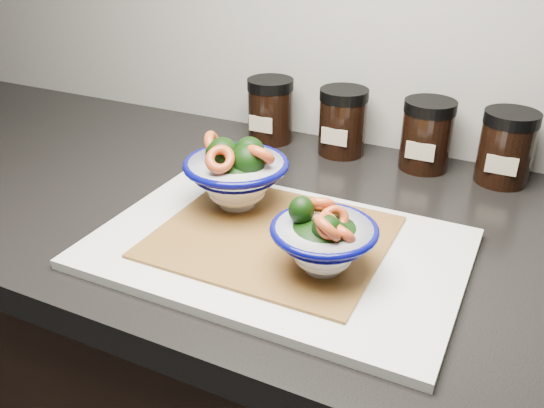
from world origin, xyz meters
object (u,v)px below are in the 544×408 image
at_px(spice_jar_b, 343,122).
at_px(spice_jar_d, 506,147).
at_px(bowl_left, 236,174).
at_px(spice_jar_c, 427,135).
at_px(bowl_right, 324,240).
at_px(cutting_board, 277,248).
at_px(spice_jar_a, 270,110).

height_order(spice_jar_b, spice_jar_d, same).
height_order(bowl_left, spice_jar_c, bowl_left).
distance_m(bowl_left, bowl_right, 0.19).
bearing_deg(spice_jar_c, spice_jar_b, 180.00).
relative_size(bowl_right, spice_jar_c, 1.08).
bearing_deg(cutting_board, spice_jar_a, 117.37).
xyz_separation_m(spice_jar_b, spice_jar_c, (0.14, 0.00, 0.00)).
bearing_deg(bowl_right, cutting_board, 157.24).
height_order(bowl_left, spice_jar_b, bowl_left).
relative_size(spice_jar_b, spice_jar_d, 1.00).
distance_m(spice_jar_a, spice_jar_b, 0.14).
bearing_deg(cutting_board, spice_jar_d, 56.46).
distance_m(bowl_left, spice_jar_b, 0.28).
relative_size(bowl_left, spice_jar_b, 1.27).
relative_size(spice_jar_a, spice_jar_d, 1.00).
bearing_deg(bowl_left, spice_jar_b, 79.09).
distance_m(bowl_right, spice_jar_d, 0.40).
bearing_deg(bowl_left, spice_jar_d, 40.98).
bearing_deg(spice_jar_c, cutting_board, -107.04).
height_order(bowl_right, spice_jar_a, spice_jar_a).
distance_m(spice_jar_b, spice_jar_d, 0.26).
xyz_separation_m(spice_jar_a, spice_jar_c, (0.28, 0.00, 0.00)).
distance_m(cutting_board, bowl_right, 0.09).
distance_m(cutting_board, spice_jar_c, 0.36).
distance_m(cutting_board, spice_jar_a, 0.38).
bearing_deg(spice_jar_d, cutting_board, -123.54).
relative_size(cutting_board, spice_jar_d, 3.98).
height_order(cutting_board, spice_jar_d, spice_jar_d).
bearing_deg(spice_jar_b, bowl_left, -100.91).
bearing_deg(bowl_right, spice_jar_c, 85.19).
bearing_deg(cutting_board, spice_jar_c, 72.96).
bearing_deg(spice_jar_d, spice_jar_a, 180.00).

